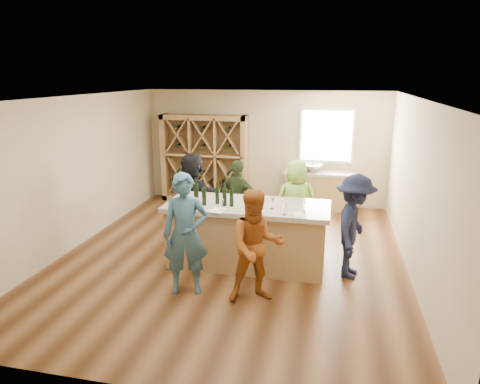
% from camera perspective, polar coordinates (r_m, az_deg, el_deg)
% --- Properties ---
extents(floor, '(6.00, 7.00, 0.10)m').
position_cam_1_polar(floor, '(7.83, -1.04, -8.83)').
color(floor, brown).
rests_on(floor, ground).
extents(ceiling, '(6.00, 7.00, 0.10)m').
position_cam_1_polar(ceiling, '(7.15, -1.16, 12.87)').
color(ceiling, white).
rests_on(ceiling, ground).
extents(wall_back, '(6.00, 0.10, 2.80)m').
position_cam_1_polar(wall_back, '(10.77, 3.34, 5.96)').
color(wall_back, '#C2B18D').
rests_on(wall_back, ground).
extents(wall_front, '(6.00, 0.10, 2.80)m').
position_cam_1_polar(wall_front, '(4.18, -12.72, -10.05)').
color(wall_front, '#C2B18D').
rests_on(wall_front, ground).
extents(wall_left, '(0.10, 7.00, 2.80)m').
position_cam_1_polar(wall_left, '(8.58, -21.33, 2.47)').
color(wall_left, '#C2B18D').
rests_on(wall_left, ground).
extents(wall_right, '(0.10, 7.00, 2.80)m').
position_cam_1_polar(wall_right, '(7.29, 22.89, 0.15)').
color(wall_right, '#C2B18D').
rests_on(wall_right, ground).
extents(window_frame, '(1.30, 0.06, 1.30)m').
position_cam_1_polar(window_frame, '(10.51, 11.46, 7.37)').
color(window_frame, white).
rests_on(window_frame, wall_back).
extents(window_pane, '(1.18, 0.01, 1.18)m').
position_cam_1_polar(window_pane, '(10.47, 11.46, 7.35)').
color(window_pane, white).
rests_on(window_pane, wall_back).
extents(wine_rack, '(2.20, 0.45, 2.20)m').
position_cam_1_polar(wine_rack, '(10.89, -4.76, 4.44)').
color(wine_rack, '#A27D4D').
rests_on(wine_rack, floor).
extents(back_counter_base, '(1.60, 0.58, 0.86)m').
position_cam_1_polar(back_counter_base, '(10.51, 10.50, 0.06)').
color(back_counter_base, '#A27D4D').
rests_on(back_counter_base, floor).
extents(back_counter_top, '(1.70, 0.62, 0.06)m').
position_cam_1_polar(back_counter_top, '(10.40, 10.63, 2.51)').
color(back_counter_top, '#AB9F8C').
rests_on(back_counter_top, back_counter_base).
extents(sink, '(0.54, 0.54, 0.19)m').
position_cam_1_polar(sink, '(10.38, 9.56, 3.23)').
color(sink, silver).
rests_on(sink, back_counter_top).
extents(faucet, '(0.02, 0.02, 0.30)m').
position_cam_1_polar(faucet, '(10.54, 9.63, 3.74)').
color(faucet, silver).
rests_on(faucet, back_counter_top).
extents(tasting_counter_base, '(2.60, 1.00, 1.00)m').
position_cam_1_polar(tasting_counter_base, '(7.32, 0.98, -5.95)').
color(tasting_counter_base, '#A27D4D').
rests_on(tasting_counter_base, floor).
extents(tasting_counter_top, '(2.72, 1.12, 0.08)m').
position_cam_1_polar(tasting_counter_top, '(7.14, 1.00, -1.91)').
color(tasting_counter_top, '#AB9F8C').
rests_on(tasting_counter_top, tasting_counter_base).
extents(wine_bottle_a, '(0.11, 0.11, 0.33)m').
position_cam_1_polar(wine_bottle_a, '(7.16, -5.86, -0.21)').
color(wine_bottle_a, black).
rests_on(wine_bottle_a, tasting_counter_top).
extents(wine_bottle_b, '(0.08, 0.08, 0.30)m').
position_cam_1_polar(wine_bottle_b, '(7.05, -4.81, -0.60)').
color(wine_bottle_b, black).
rests_on(wine_bottle_b, tasting_counter_top).
extents(wine_bottle_c, '(0.08, 0.08, 0.29)m').
position_cam_1_polar(wine_bottle_c, '(7.12, -3.05, -0.45)').
color(wine_bottle_c, black).
rests_on(wine_bottle_c, tasting_counter_top).
extents(wine_bottle_d, '(0.08, 0.08, 0.29)m').
position_cam_1_polar(wine_bottle_d, '(7.00, -2.08, -0.69)').
color(wine_bottle_d, black).
rests_on(wine_bottle_d, tasting_counter_top).
extents(wine_bottle_e, '(0.08, 0.08, 0.27)m').
position_cam_1_polar(wine_bottle_e, '(6.97, -1.13, -0.84)').
color(wine_bottle_e, black).
rests_on(wine_bottle_e, tasting_counter_top).
extents(wine_glass_a, '(0.08, 0.08, 0.19)m').
position_cam_1_polar(wine_glass_a, '(6.77, -2.39, -1.70)').
color(wine_glass_a, white).
rests_on(wine_glass_a, tasting_counter_top).
extents(wine_glass_b, '(0.07, 0.07, 0.16)m').
position_cam_1_polar(wine_glass_b, '(6.69, 2.06, -2.06)').
color(wine_glass_b, white).
rests_on(wine_glass_b, tasting_counter_top).
extents(wine_glass_c, '(0.08, 0.08, 0.17)m').
position_cam_1_polar(wine_glass_c, '(6.60, 5.95, -2.34)').
color(wine_glass_c, white).
rests_on(wine_glass_c, tasting_counter_top).
extents(wine_glass_d, '(0.08, 0.08, 0.18)m').
position_cam_1_polar(wine_glass_d, '(6.87, 4.32, -1.51)').
color(wine_glass_d, white).
rests_on(wine_glass_d, tasting_counter_top).
extents(wine_glass_e, '(0.07, 0.07, 0.17)m').
position_cam_1_polar(wine_glass_e, '(6.79, 8.51, -1.94)').
color(wine_glass_e, white).
rests_on(wine_glass_e, tasting_counter_top).
extents(tasting_menu_a, '(0.26, 0.32, 0.00)m').
position_cam_1_polar(tasting_menu_a, '(6.81, -2.99, -2.43)').
color(tasting_menu_a, white).
rests_on(tasting_menu_a, tasting_counter_top).
extents(tasting_menu_b, '(0.25, 0.30, 0.00)m').
position_cam_1_polar(tasting_menu_b, '(6.69, 2.16, -2.76)').
color(tasting_menu_b, white).
rests_on(tasting_menu_b, tasting_counter_top).
extents(tasting_menu_c, '(0.28, 0.32, 0.00)m').
position_cam_1_polar(tasting_menu_c, '(6.67, 7.87, -2.97)').
color(tasting_menu_c, white).
rests_on(tasting_menu_c, tasting_counter_top).
extents(person_near_left, '(0.77, 0.65, 1.82)m').
position_cam_1_polar(person_near_left, '(6.32, -7.27, -5.61)').
color(person_near_left, '#335972').
rests_on(person_near_left, floor).
extents(person_near_right, '(0.91, 0.70, 1.65)m').
position_cam_1_polar(person_near_right, '(6.07, 2.23, -7.27)').
color(person_near_right, '#994C19').
rests_on(person_near_right, floor).
extents(person_server, '(0.70, 1.17, 1.69)m').
position_cam_1_polar(person_server, '(7.01, 14.94, -4.47)').
color(person_server, '#191E38').
rests_on(person_server, floor).
extents(person_far_mid, '(1.03, 0.73, 1.59)m').
position_cam_1_polar(person_far_mid, '(8.30, -0.27, -1.18)').
color(person_far_mid, '#263319').
rests_on(person_far_mid, floor).
extents(person_far_right, '(0.90, 0.70, 1.64)m').
position_cam_1_polar(person_far_right, '(8.18, 7.47, -1.39)').
color(person_far_right, '#8CC64C').
rests_on(person_far_right, floor).
extents(person_far_left, '(1.63, 1.28, 1.69)m').
position_cam_1_polar(person_far_left, '(8.61, -6.25, -0.32)').
color(person_far_left, black).
rests_on(person_far_left, floor).
extents(wine_bottle_f, '(0.07, 0.07, 0.30)m').
position_cam_1_polar(wine_bottle_f, '(6.80, 0.92, -1.15)').
color(wine_bottle_f, black).
rests_on(wine_bottle_f, tasting_counter_top).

